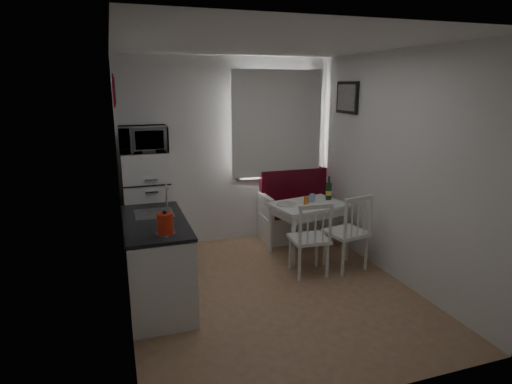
% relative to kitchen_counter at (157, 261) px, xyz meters
% --- Properties ---
extents(floor, '(3.00, 3.50, 0.02)m').
position_rel_kitchen_counter_xyz_m(floor, '(1.20, -0.16, -0.46)').
color(floor, '#946C4E').
rests_on(floor, ground).
extents(ceiling, '(3.00, 3.50, 0.02)m').
position_rel_kitchen_counter_xyz_m(ceiling, '(1.20, -0.16, 2.14)').
color(ceiling, white).
rests_on(ceiling, wall_back).
extents(wall_back, '(3.00, 0.02, 2.60)m').
position_rel_kitchen_counter_xyz_m(wall_back, '(1.20, 1.59, 0.84)').
color(wall_back, white).
rests_on(wall_back, floor).
extents(wall_front, '(3.00, 0.02, 2.60)m').
position_rel_kitchen_counter_xyz_m(wall_front, '(1.20, -1.91, 0.84)').
color(wall_front, white).
rests_on(wall_front, floor).
extents(wall_left, '(0.02, 3.50, 2.60)m').
position_rel_kitchen_counter_xyz_m(wall_left, '(-0.30, -0.16, 0.84)').
color(wall_left, white).
rests_on(wall_left, floor).
extents(wall_right, '(0.02, 3.50, 2.60)m').
position_rel_kitchen_counter_xyz_m(wall_right, '(2.70, -0.16, 0.84)').
color(wall_right, white).
rests_on(wall_right, floor).
extents(window, '(1.22, 0.06, 1.47)m').
position_rel_kitchen_counter_xyz_m(window, '(1.90, 1.56, 1.17)').
color(window, white).
rests_on(window, wall_back).
extents(curtain, '(1.35, 0.02, 1.50)m').
position_rel_kitchen_counter_xyz_m(curtain, '(1.90, 1.49, 1.22)').
color(curtain, white).
rests_on(curtain, wall_back).
extents(kitchen_counter, '(0.62, 1.32, 1.16)m').
position_rel_kitchen_counter_xyz_m(kitchen_counter, '(0.00, 0.00, 0.00)').
color(kitchen_counter, white).
rests_on(kitchen_counter, floor).
extents(wall_sign, '(0.03, 0.40, 0.40)m').
position_rel_kitchen_counter_xyz_m(wall_sign, '(-0.27, 1.29, 1.69)').
color(wall_sign, navy).
rests_on(wall_sign, wall_left).
extents(picture_frame, '(0.04, 0.52, 0.42)m').
position_rel_kitchen_counter_xyz_m(picture_frame, '(2.67, 0.94, 1.59)').
color(picture_frame, black).
rests_on(picture_frame, wall_right).
extents(bench, '(1.40, 0.54, 1.00)m').
position_rel_kitchen_counter_xyz_m(bench, '(2.33, 1.36, -0.12)').
color(bench, white).
rests_on(bench, floor).
extents(dining_table, '(1.04, 0.82, 0.70)m').
position_rel_kitchen_counter_xyz_m(dining_table, '(2.04, 0.71, 0.17)').
color(dining_table, white).
rests_on(dining_table, floor).
extents(chair_left, '(0.46, 0.44, 0.49)m').
position_rel_kitchen_counter_xyz_m(chair_left, '(1.79, 0.04, 0.11)').
color(chair_left, white).
rests_on(chair_left, floor).
extents(chair_right, '(0.52, 0.51, 0.51)m').
position_rel_kitchen_counter_xyz_m(chair_right, '(2.29, 0.04, 0.14)').
color(chair_right, white).
rests_on(chair_right, floor).
extents(fridge, '(0.57, 0.57, 1.41)m').
position_rel_kitchen_counter_xyz_m(fridge, '(0.02, 1.24, 0.25)').
color(fridge, white).
rests_on(fridge, floor).
extents(microwave, '(0.57, 0.39, 0.32)m').
position_rel_kitchen_counter_xyz_m(microwave, '(0.02, 1.19, 1.12)').
color(microwave, white).
rests_on(microwave, fridge).
extents(kettle, '(0.17, 0.17, 0.23)m').
position_rel_kitchen_counter_xyz_m(kettle, '(0.05, -0.51, 0.56)').
color(kettle, red).
rests_on(kettle, kitchen_counter).
extents(wine_bottle, '(0.08, 0.08, 0.32)m').
position_rel_kitchen_counter_xyz_m(wine_bottle, '(2.39, 0.81, 0.41)').
color(wine_bottle, '#133E1A').
rests_on(wine_bottle, dining_table).
extents(drinking_glass_orange, '(0.07, 0.07, 0.11)m').
position_rel_kitchen_counter_xyz_m(drinking_glass_orange, '(1.99, 0.66, 0.30)').
color(drinking_glass_orange, orange).
rests_on(drinking_glass_orange, dining_table).
extents(drinking_glass_blue, '(0.07, 0.07, 0.11)m').
position_rel_kitchen_counter_xyz_m(drinking_glass_blue, '(2.12, 0.76, 0.30)').
color(drinking_glass_blue, '#8CBBEE').
rests_on(drinking_glass_blue, dining_table).
extents(plate, '(0.25, 0.25, 0.02)m').
position_rel_kitchen_counter_xyz_m(plate, '(1.74, 0.73, 0.26)').
color(plate, white).
rests_on(plate, dining_table).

